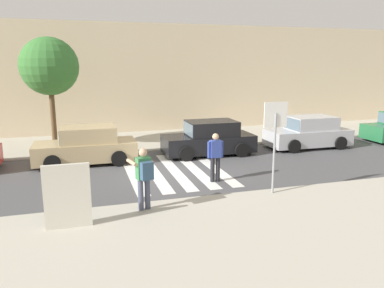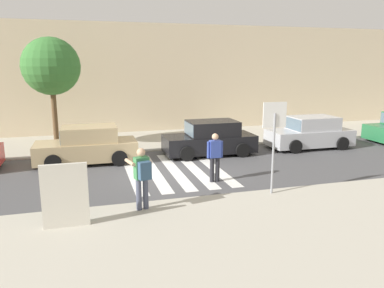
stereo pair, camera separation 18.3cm
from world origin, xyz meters
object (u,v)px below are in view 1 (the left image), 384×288
(parked_car_tan, at_px, (87,146))
(photographer_with_backpack, at_px, (144,174))
(stop_sign, at_px, (275,127))
(street_tree_west, at_px, (49,67))
(pedestrian_crossing, at_px, (215,155))
(parked_car_black, at_px, (209,139))
(advertising_board, at_px, (67,196))
(parked_car_silver, at_px, (309,133))

(parked_car_tan, bearing_deg, photographer_with_backpack, -77.04)
(stop_sign, bearing_deg, parked_car_tan, 132.97)
(parked_car_tan, height_order, street_tree_west, street_tree_west)
(pedestrian_crossing, height_order, parked_car_tan, pedestrian_crossing)
(parked_car_black, distance_m, advertising_board, 8.94)
(pedestrian_crossing, relative_size, street_tree_west, 0.34)
(photographer_with_backpack, bearing_deg, pedestrian_crossing, 37.86)
(street_tree_west, height_order, advertising_board, street_tree_west)
(advertising_board, bearing_deg, parked_car_silver, 30.97)
(pedestrian_crossing, relative_size, parked_car_silver, 0.42)
(parked_car_black, relative_size, advertising_board, 2.56)
(parked_car_silver, relative_size, street_tree_west, 0.80)
(pedestrian_crossing, xyz_separation_m, parked_car_black, (1.11, 3.86, -0.25))
(stop_sign, xyz_separation_m, parked_car_black, (-0.06, 5.83, -1.47))
(pedestrian_crossing, height_order, advertising_board, advertising_board)
(photographer_with_backpack, relative_size, pedestrian_crossing, 1.00)
(stop_sign, height_order, parked_car_black, stop_sign)
(photographer_with_backpack, distance_m, pedestrian_crossing, 3.63)
(pedestrian_crossing, xyz_separation_m, street_tree_west, (-5.66, 6.54, 2.96))
(pedestrian_crossing, bearing_deg, stop_sign, -59.37)
(parked_car_black, height_order, advertising_board, advertising_board)
(photographer_with_backpack, distance_m, parked_car_silver, 11.01)
(parked_car_silver, bearing_deg, advertising_board, -149.03)
(parked_car_black, bearing_deg, parked_car_silver, -0.00)
(street_tree_west, bearing_deg, parked_car_tan, -62.57)
(parked_car_tan, bearing_deg, parked_car_black, 0.00)
(parked_car_black, xyz_separation_m, parked_car_silver, (5.18, -0.00, 0.00))
(stop_sign, bearing_deg, parked_car_silver, 48.68)
(parked_car_tan, bearing_deg, pedestrian_crossing, -42.14)
(parked_car_tan, relative_size, parked_car_black, 1.00)
(pedestrian_crossing, distance_m, advertising_board, 5.59)
(pedestrian_crossing, height_order, parked_car_black, pedestrian_crossing)
(pedestrian_crossing, bearing_deg, parked_car_tan, 137.86)
(photographer_with_backpack, xyz_separation_m, street_tree_west, (-2.79, 8.77, 2.77))
(stop_sign, bearing_deg, photographer_with_backpack, -176.45)
(photographer_with_backpack, height_order, parked_car_tan, photographer_with_backpack)
(street_tree_west, bearing_deg, pedestrian_crossing, -49.15)
(parked_car_black, bearing_deg, photographer_with_backpack, -123.17)
(parked_car_tan, height_order, parked_car_black, same)
(stop_sign, relative_size, street_tree_west, 0.55)
(parked_car_tan, xyz_separation_m, parked_car_black, (5.38, 0.00, 0.00))
(pedestrian_crossing, height_order, street_tree_west, street_tree_west)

